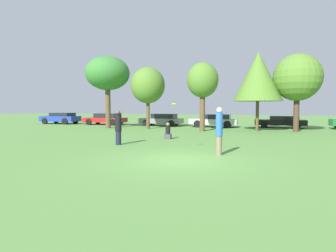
# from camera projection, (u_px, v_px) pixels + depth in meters

# --- Properties ---
(ground_plane) EXTENTS (120.00, 120.00, 0.00)m
(ground_plane) POSITION_uv_depth(u_px,v_px,m) (179.00, 160.00, 10.42)
(ground_plane) COLOR #54843D
(person_thrower) EXTENTS (0.33, 0.33, 1.77)m
(person_thrower) POSITION_uv_depth(u_px,v_px,m) (118.00, 127.00, 14.57)
(person_thrower) COLOR #191E33
(person_thrower) RESTS_ON ground
(person_catcher) EXTENTS (0.28, 0.28, 1.93)m
(person_catcher) POSITION_uv_depth(u_px,v_px,m) (219.00, 130.00, 11.45)
(person_catcher) COLOR #726651
(person_catcher) RESTS_ON ground
(frisbee) EXTENTS (0.24, 0.24, 0.07)m
(frisbee) POSITION_uv_depth(u_px,v_px,m) (174.00, 104.00, 12.35)
(frisbee) COLOR yellow
(bystander_sitting) EXTENTS (0.39, 0.32, 0.99)m
(bystander_sitting) POSITION_uv_depth(u_px,v_px,m) (168.00, 132.00, 17.23)
(bystander_sitting) COLOR #3F3F47
(bystander_sitting) RESTS_ON ground
(tree_0) EXTENTS (3.96, 3.96, 6.48)m
(tree_0) POSITION_uv_depth(u_px,v_px,m) (108.00, 74.00, 25.70)
(tree_0) COLOR brown
(tree_0) RESTS_ON ground
(tree_1) EXTENTS (2.99, 2.99, 5.40)m
(tree_1) POSITION_uv_depth(u_px,v_px,m) (148.00, 86.00, 25.00)
(tree_1) COLOR brown
(tree_1) RESTS_ON ground
(tree_2) EXTENTS (2.47, 2.47, 5.43)m
(tree_2) POSITION_uv_depth(u_px,v_px,m) (203.00, 81.00, 22.46)
(tree_2) COLOR brown
(tree_2) RESTS_ON ground
(tree_3) EXTENTS (3.88, 3.88, 6.27)m
(tree_3) POSITION_uv_depth(u_px,v_px,m) (258.00, 77.00, 22.72)
(tree_3) COLOR brown
(tree_3) RESTS_ON ground
(tree_4) EXTENTS (3.61, 3.61, 6.00)m
(tree_4) POSITION_uv_depth(u_px,v_px,m) (297.00, 78.00, 21.88)
(tree_4) COLOR #473323
(tree_4) RESTS_ON ground
(parked_car_blue) EXTENTS (4.38, 2.21, 1.26)m
(parked_car_blue) POSITION_uv_depth(u_px,v_px,m) (61.00, 118.00, 32.51)
(parked_car_blue) COLOR #1E389E
(parked_car_blue) RESTS_ON ground
(parked_car_red) EXTENTS (4.62, 2.14, 1.23)m
(parked_car_red) POSITION_uv_depth(u_px,v_px,m) (106.00, 119.00, 30.90)
(parked_car_red) COLOR red
(parked_car_red) RESTS_ON ground
(parked_car_grey) EXTENTS (4.35, 2.07, 1.23)m
(parked_car_grey) POSITION_uv_depth(u_px,v_px,m) (162.00, 119.00, 29.14)
(parked_car_grey) COLOR slate
(parked_car_grey) RESTS_ON ground
(parked_car_silver) EXTENTS (4.52, 2.09, 1.22)m
(parked_car_silver) POSITION_uv_depth(u_px,v_px,m) (214.00, 120.00, 27.28)
(parked_car_silver) COLOR #B2B2B7
(parked_car_silver) RESTS_ON ground
(parked_car_black) EXTENTS (4.53, 2.03, 1.09)m
(parked_car_black) POSITION_uv_depth(u_px,v_px,m) (281.00, 121.00, 26.48)
(parked_car_black) COLOR black
(parked_car_black) RESTS_ON ground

